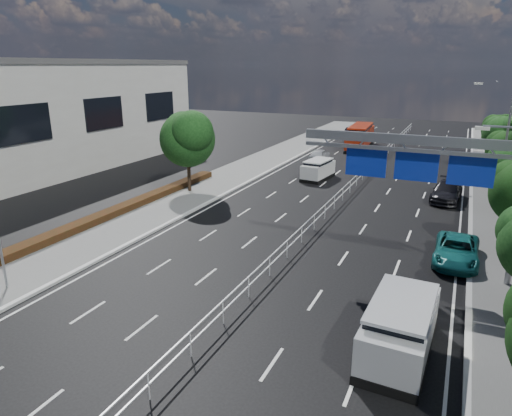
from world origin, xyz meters
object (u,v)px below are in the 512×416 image
at_px(red_bus, 360,136).
at_px(silver_minivan, 400,328).
at_px(near_car_silver, 319,155).
at_px(overhead_gantry, 433,162).
at_px(near_car_dark, 352,132).
at_px(white_minivan, 318,169).
at_px(parked_car_dark, 447,191).
at_px(parked_car_teal, 457,250).

xyz_separation_m(red_bus, silver_minivan, (10.56, -42.00, -0.46)).
relative_size(near_car_silver, silver_minivan, 0.77).
xyz_separation_m(overhead_gantry, silver_minivan, (-0.06, -7.54, -4.57)).
bearing_deg(silver_minivan, overhead_gantry, 91.84).
bearing_deg(near_car_silver, near_car_dark, -88.82).
height_order(overhead_gantry, near_car_dark, overhead_gantry).
relative_size(overhead_gantry, white_minivan, 2.39).
distance_m(near_car_silver, silver_minivan, 34.59).
bearing_deg(silver_minivan, near_car_dark, 107.21).
xyz_separation_m(near_car_silver, near_car_dark, (-0.72, 18.42, 0.03)).
bearing_deg(overhead_gantry, near_car_silver, 117.52).
height_order(near_car_silver, parked_car_dark, parked_car_dark).
xyz_separation_m(near_car_dark, parked_car_dark, (14.04, -28.89, 0.01)).
xyz_separation_m(near_car_silver, parked_car_teal, (14.38, -22.65, -0.02)).
xyz_separation_m(silver_minivan, parked_car_dark, (0.55, 21.67, -0.32)).
xyz_separation_m(overhead_gantry, near_car_dark, (-13.54, 43.03, -4.90)).
relative_size(silver_minivan, parked_car_dark, 1.04).
bearing_deg(parked_car_dark, red_bus, 122.65).
bearing_deg(red_bus, white_minivan, -93.49).
distance_m(near_car_silver, parked_car_teal, 26.83).
height_order(overhead_gantry, parked_car_teal, overhead_gantry).
bearing_deg(white_minivan, parked_car_teal, -44.19).
relative_size(near_car_silver, parked_car_teal, 0.83).
height_order(silver_minivan, parked_car_teal, silver_minivan).
bearing_deg(parked_car_teal, white_minivan, 129.78).
height_order(red_bus, near_car_silver, red_bus).
bearing_deg(parked_car_teal, silver_minivan, -99.32).
bearing_deg(parked_car_dark, white_minivan, 171.03).
height_order(overhead_gantry, near_car_silver, overhead_gantry).
relative_size(red_bus, near_car_dark, 2.25).
relative_size(overhead_gantry, near_car_silver, 2.59).
height_order(red_bus, near_car_dark, red_bus).
height_order(overhead_gantry, silver_minivan, overhead_gantry).
relative_size(white_minivan, parked_car_dark, 0.87).
bearing_deg(near_car_dark, white_minivan, 97.80).
relative_size(near_car_dark, silver_minivan, 0.84).
bearing_deg(red_bus, near_car_silver, -106.32).
bearing_deg(overhead_gantry, white_minivan, 122.31).
height_order(overhead_gantry, white_minivan, overhead_gantry).
distance_m(silver_minivan, parked_car_dark, 21.68).
height_order(near_car_silver, silver_minivan, silver_minivan).
bearing_deg(white_minivan, red_bus, 96.61).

